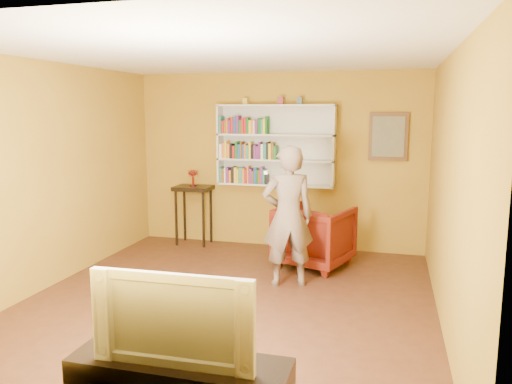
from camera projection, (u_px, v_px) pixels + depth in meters
room_shell at (226, 213)px, 5.41m from camera, size 5.30×5.80×2.88m
bookshelf at (276, 146)px, 7.61m from camera, size 1.80×0.29×1.23m
books_row_lower at (244, 175)px, 7.71m from camera, size 0.75×0.19×0.27m
books_row_middle at (248, 151)px, 7.63m from camera, size 0.89×0.19×0.27m
books_row_upper at (244, 126)px, 7.59m from camera, size 0.75×0.19×0.27m
ornament_left at (245, 101)px, 7.57m from camera, size 0.07×0.07×0.10m
ornament_centre at (281, 100)px, 7.43m from camera, size 0.08×0.08×0.11m
ornament_right at (300, 101)px, 7.36m from camera, size 0.08×0.08×0.10m
framed_painting at (388, 137)px, 7.21m from camera, size 0.55×0.05×0.70m
console_table at (193, 196)px, 7.93m from camera, size 0.57×0.44×0.94m
ruby_lustre at (193, 175)px, 7.88m from camera, size 0.16×0.16×0.26m
armchair at (314, 236)px, 6.84m from camera, size 1.14×1.15×0.84m
person at (288, 216)px, 6.00m from camera, size 0.73×0.61×1.72m
game_remote at (267, 172)px, 5.73m from camera, size 0.04×0.15×0.04m
television at (178, 314)px, 3.19m from camera, size 1.07×0.17×0.61m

